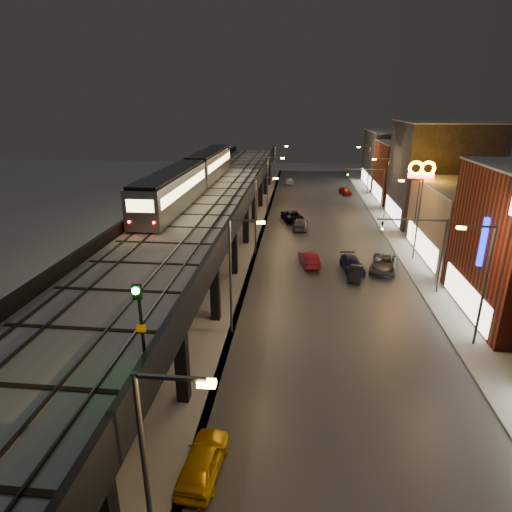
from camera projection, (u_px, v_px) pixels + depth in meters
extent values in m
plane|color=silver|center=(205.00, 471.00, 20.42)|extent=(220.00, 220.00, 0.00)
cube|color=#46474D|center=(325.00, 245.00, 52.46)|extent=(17.00, 120.00, 0.06)
cube|color=#9FA1A8|center=(409.00, 248.00, 51.51)|extent=(4.00, 120.00, 0.14)
cube|color=#9FA1A8|center=(217.00, 242.00, 53.73)|extent=(11.00, 120.00, 0.06)
cube|color=black|center=(210.00, 202.00, 48.96)|extent=(9.00, 100.00, 1.00)
cube|color=black|center=(59.00, 354.00, 25.11)|extent=(0.70, 0.70, 5.30)
cube|color=black|center=(182.00, 361.00, 24.41)|extent=(0.70, 0.70, 5.30)
cube|color=black|center=(115.00, 319.00, 23.91)|extent=(8.00, 0.60, 0.50)
cube|color=black|center=(125.00, 286.00, 34.47)|extent=(0.70, 0.70, 5.30)
cube|color=black|center=(215.00, 289.00, 33.77)|extent=(0.70, 0.70, 5.30)
cube|color=black|center=(167.00, 258.00, 33.27)|extent=(8.00, 0.60, 0.50)
cube|color=black|center=(162.00, 246.00, 43.82)|extent=(0.70, 0.70, 5.30)
cube|color=black|center=(234.00, 249.00, 43.13)|extent=(0.70, 0.70, 5.30)
cube|color=black|center=(197.00, 224.00, 42.63)|extent=(8.00, 0.60, 0.50)
cube|color=black|center=(187.00, 221.00, 53.18)|extent=(0.70, 0.70, 5.30)
cube|color=black|center=(246.00, 223.00, 52.49)|extent=(0.70, 0.70, 5.30)
cube|color=black|center=(216.00, 202.00, 51.99)|extent=(8.00, 0.60, 0.50)
cube|color=black|center=(204.00, 203.00, 62.54)|extent=(0.70, 0.70, 5.30)
cube|color=black|center=(254.00, 204.00, 61.85)|extent=(0.70, 0.70, 5.30)
cube|color=black|center=(229.00, 187.00, 61.35)|extent=(8.00, 0.60, 0.50)
cube|color=black|center=(217.00, 190.00, 71.90)|extent=(0.70, 0.70, 5.30)
cube|color=black|center=(260.00, 191.00, 71.21)|extent=(0.70, 0.70, 5.30)
cube|color=black|center=(238.00, 175.00, 70.71)|extent=(8.00, 0.60, 0.50)
cube|color=black|center=(226.00, 180.00, 81.26)|extent=(0.70, 0.70, 5.30)
cube|color=black|center=(265.00, 181.00, 80.57)|extent=(0.70, 0.70, 5.30)
cube|color=black|center=(246.00, 167.00, 80.06)|extent=(8.00, 0.60, 0.50)
cube|color=black|center=(234.00, 172.00, 90.62)|extent=(0.70, 0.70, 5.30)
cube|color=black|center=(269.00, 172.00, 89.93)|extent=(0.70, 0.70, 5.30)
cube|color=black|center=(251.00, 160.00, 89.42)|extent=(8.00, 0.60, 0.50)
cube|color=#B2B7C1|center=(210.00, 197.00, 48.76)|extent=(8.40, 100.00, 0.16)
cube|color=#332D28|center=(183.00, 195.00, 49.01)|extent=(0.08, 98.00, 0.16)
cube|color=#332D28|center=(195.00, 195.00, 48.87)|extent=(0.08, 98.00, 0.16)
cube|color=#332D28|center=(221.00, 196.00, 48.59)|extent=(0.08, 98.00, 0.16)
cube|color=#332D28|center=(234.00, 196.00, 48.45)|extent=(0.08, 98.00, 0.16)
cube|color=black|center=(86.00, 324.00, 20.65)|extent=(7.80, 0.24, 0.06)
cube|color=black|center=(177.00, 231.00, 35.62)|extent=(7.80, 0.24, 0.06)
cube|color=black|center=(214.00, 193.00, 50.60)|extent=(7.80, 0.24, 0.06)
cube|color=black|center=(234.00, 172.00, 65.57)|extent=(7.80, 0.24, 0.06)
cube|color=black|center=(246.00, 159.00, 80.55)|extent=(7.80, 0.24, 0.06)
cube|color=black|center=(248.00, 194.00, 48.19)|extent=(0.30, 100.00, 1.10)
cube|color=black|center=(173.00, 192.00, 49.01)|extent=(0.30, 100.00, 1.10)
cube|color=white|center=(465.00, 296.00, 35.04)|extent=(0.10, 9.60, 2.40)
cube|color=#826F5A|center=(481.00, 224.00, 46.76)|extent=(12.00, 15.00, 8.00)
cube|color=white|center=(421.00, 243.00, 48.14)|extent=(0.10, 12.00, 2.40)
cube|color=#B2B7C1|center=(488.00, 187.00, 45.37)|extent=(12.20, 15.20, 0.16)
cube|color=#2C2C33|center=(440.00, 174.00, 60.71)|extent=(12.00, 13.00, 14.00)
cube|color=white|center=(393.00, 210.00, 63.11)|extent=(0.10, 10.40, 2.40)
cube|color=#B2B7C1|center=(448.00, 122.00, 58.31)|extent=(12.20, 13.20, 0.16)
cube|color=maroon|center=(414.00, 173.00, 74.49)|extent=(12.00, 12.00, 10.00)
cube|color=white|center=(377.00, 191.00, 76.22)|extent=(0.10, 9.60, 2.40)
cube|color=#B2B7C1|center=(418.00, 143.00, 72.77)|extent=(12.20, 12.20, 0.16)
cube|color=#3E3E3E|center=(398.00, 160.00, 87.43)|extent=(12.00, 16.00, 11.00)
cube|color=white|center=(366.00, 178.00, 89.32)|extent=(0.10, 12.80, 2.40)
cube|color=#B2B7C1|center=(401.00, 131.00, 85.53)|extent=(12.20, 16.20, 0.16)
cylinder|color=#38383A|center=(147.00, 487.00, 14.28)|extent=(0.18, 0.18, 9.00)
cube|color=#38383A|center=(170.00, 378.00, 12.68)|extent=(2.20, 0.12, 0.12)
cube|color=#FBAA3E|center=(207.00, 383.00, 12.62)|extent=(0.55, 0.28, 0.18)
cylinder|color=#38383A|center=(231.00, 278.00, 31.12)|extent=(0.18, 0.18, 9.00)
cube|color=#38383A|center=(245.00, 220.00, 29.52)|extent=(2.20, 0.12, 0.12)
cube|color=#FBAA3E|center=(261.00, 222.00, 29.46)|extent=(0.55, 0.28, 0.18)
cylinder|color=#38383A|center=(484.00, 288.00, 29.46)|extent=(0.18, 0.18, 9.00)
cube|color=#38383A|center=(479.00, 226.00, 28.07)|extent=(2.20, 0.12, 0.12)
cube|color=#FBAA3E|center=(461.00, 228.00, 28.21)|extent=(0.55, 0.28, 0.18)
cylinder|color=#38383A|center=(255.00, 216.00, 47.97)|extent=(0.18, 0.18, 9.00)
cube|color=#38383A|center=(266.00, 177.00, 46.37)|extent=(2.20, 0.12, 0.12)
cube|color=#FBAA3E|center=(276.00, 179.00, 46.31)|extent=(0.55, 0.28, 0.18)
cylinder|color=#38383A|center=(418.00, 221.00, 46.31)|extent=(0.18, 0.18, 9.00)
cube|color=#38383A|center=(412.00, 180.00, 44.92)|extent=(2.20, 0.12, 0.12)
cube|color=#FBAA3E|center=(401.00, 181.00, 45.06)|extent=(0.55, 0.28, 0.18)
cylinder|color=#38383A|center=(267.00, 187.00, 64.81)|extent=(0.18, 0.18, 9.00)
cube|color=#38383A|center=(275.00, 157.00, 63.22)|extent=(2.20, 0.12, 0.12)
cube|color=#FBAA3E|center=(283.00, 158.00, 63.15)|extent=(0.55, 0.28, 0.18)
cylinder|color=#38383A|center=(387.00, 189.00, 63.15)|extent=(0.18, 0.18, 9.00)
cube|color=#38383A|center=(382.00, 159.00, 61.76)|extent=(2.20, 0.12, 0.12)
cube|color=#FBAA3E|center=(374.00, 159.00, 61.91)|extent=(0.55, 0.28, 0.18)
cylinder|color=#38383A|center=(274.00, 169.00, 81.66)|extent=(0.18, 0.18, 9.00)
cube|color=#38383A|center=(281.00, 146.00, 80.06)|extent=(2.20, 0.12, 0.12)
cube|color=#FBAA3E|center=(287.00, 146.00, 80.00)|extent=(0.55, 0.28, 0.18)
cylinder|color=#38383A|center=(369.00, 171.00, 80.00)|extent=(0.18, 0.18, 9.00)
cube|color=#38383A|center=(365.00, 146.00, 78.61)|extent=(2.20, 0.12, 0.12)
cube|color=#FBAA3E|center=(359.00, 147.00, 78.75)|extent=(0.55, 0.28, 0.18)
cylinder|color=#38383A|center=(442.00, 257.00, 38.22)|extent=(0.20, 0.20, 7.00)
cube|color=#38383A|center=(412.00, 220.00, 37.35)|extent=(6.00, 0.12, 0.12)
imported|color=black|center=(382.00, 225.00, 37.76)|extent=(0.20, 0.16, 1.00)
sphere|color=#0CFF26|center=(382.00, 228.00, 37.70)|extent=(0.18, 0.18, 0.18)
cylinder|color=#38383A|center=(382.00, 192.00, 66.30)|extent=(0.20, 0.20, 7.00)
cube|color=#38383A|center=(365.00, 169.00, 65.43)|extent=(6.00, 0.12, 0.12)
imported|color=black|center=(348.00, 172.00, 65.83)|extent=(0.20, 0.16, 1.00)
sphere|color=#0CFF26|center=(348.00, 174.00, 65.78)|extent=(0.18, 0.18, 0.18)
cube|color=gray|center=(172.00, 191.00, 42.50)|extent=(2.97, 17.92, 3.38)
cube|color=black|center=(171.00, 172.00, 41.88)|extent=(2.66, 17.41, 0.26)
cube|color=#FFE188|center=(157.00, 186.00, 42.48)|extent=(0.05, 16.39, 0.92)
cube|color=#FFE188|center=(187.00, 186.00, 42.20)|extent=(0.05, 16.39, 0.92)
cube|color=gray|center=(210.00, 165.00, 59.90)|extent=(2.97, 17.92, 3.38)
cube|color=black|center=(209.00, 152.00, 59.29)|extent=(2.66, 17.41, 0.26)
cube|color=#FFE188|center=(199.00, 161.00, 59.89)|extent=(0.05, 16.39, 0.92)
cube|color=#FFE188|center=(220.00, 162.00, 59.61)|extent=(0.05, 16.39, 0.92)
cube|color=#FFE188|center=(140.00, 206.00, 33.93)|extent=(2.25, 0.05, 1.02)
sphere|color=#FF0C0C|center=(129.00, 222.00, 34.46)|extent=(0.20, 0.20, 0.20)
sphere|color=#FF0C0C|center=(154.00, 223.00, 34.27)|extent=(0.20, 0.20, 0.20)
cylinder|color=black|center=(141.00, 322.00, 17.16)|extent=(0.13, 0.13, 3.31)
cube|color=black|center=(137.00, 292.00, 16.58)|extent=(0.35, 0.20, 0.61)
sphere|color=#0CFF26|center=(136.00, 291.00, 16.43)|extent=(0.29, 0.29, 0.29)
cube|color=#FFAA00|center=(141.00, 328.00, 17.15)|extent=(0.39, 0.04, 0.33)
imported|color=#E1A208|center=(203.00, 461.00, 20.05)|extent=(2.06, 4.45, 1.48)
imported|color=maroon|center=(309.00, 259.00, 45.75)|extent=(2.38, 4.72, 1.48)
imported|color=black|center=(292.00, 216.00, 63.17)|extent=(3.79, 5.97, 1.53)
imported|color=#54585E|center=(300.00, 224.00, 58.93)|extent=(2.13, 4.97, 1.43)
imported|color=silver|center=(289.00, 181.00, 91.27)|extent=(1.90, 4.04, 1.34)
imported|color=black|center=(356.00, 274.00, 42.29)|extent=(2.05, 3.90, 1.22)
imported|color=#494D54|center=(384.00, 264.00, 44.31)|extent=(3.85, 5.93, 1.52)
imported|color=#151947|center=(352.00, 265.00, 44.30)|extent=(2.51, 4.93, 1.37)
imported|color=maroon|center=(345.00, 191.00, 80.94)|extent=(2.44, 4.25, 1.36)
cylinder|color=#38383A|center=(416.00, 213.00, 50.67)|extent=(0.24, 0.24, 8.31)
cube|color=#FF0C0C|center=(421.00, 176.00, 49.15)|extent=(2.91, 0.25, 0.52)
torus|color=#FFAC00|center=(416.00, 168.00, 48.93)|extent=(1.69, 0.37, 1.68)
torus|color=#FFAC00|center=(428.00, 168.00, 48.81)|extent=(1.69, 0.37, 1.68)
cylinder|color=#38383A|center=(483.00, 294.00, 33.12)|extent=(0.28, 0.28, 5.20)
cube|color=#0921FF|center=(493.00, 243.00, 31.71)|extent=(1.66, 0.35, 3.74)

